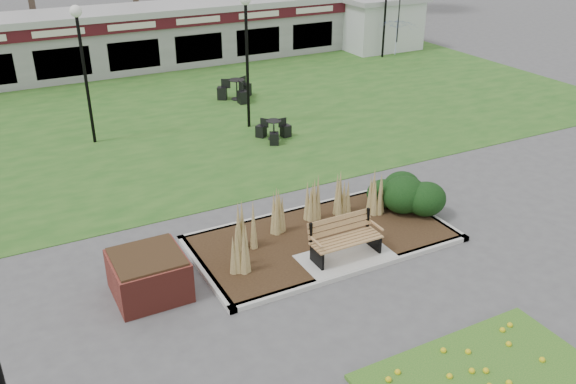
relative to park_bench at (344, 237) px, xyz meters
name	(u,v)px	position (x,y,z in m)	size (l,w,h in m)	color
ground	(349,264)	(0.00, -0.25, -0.59)	(100.00, 100.00, 0.00)	#515154
lawn	(181,115)	(0.00, 11.75, -0.58)	(34.00, 16.00, 0.02)	#255B1C
planting_bed	(363,214)	(1.27, 1.10, -0.22)	(6.75, 3.40, 1.27)	#301F13
park_bench	(344,237)	(0.00, 0.00, 0.00)	(1.70, 0.66, 0.93)	#A4724A
brick_planter	(149,275)	(-4.40, 0.75, -0.11)	(1.50, 1.50, 0.95)	maroon
food_pavilion	(125,39)	(0.00, 19.71, 0.89)	(24.60, 3.40, 2.90)	gray
service_hut	(379,22)	(13.50, 17.75, 0.86)	(4.40, 3.40, 2.83)	silver
lamp_post_mid_right	(246,32)	(1.80, 9.33, 2.87)	(0.39, 0.39, 4.75)	black
lamp_post_far_left	(81,45)	(-3.57, 10.37, 2.77)	(0.38, 0.38, 4.61)	black
bistro_set_c	(237,93)	(2.74, 12.60, -0.29)	(1.59, 1.39, 0.85)	black
bistro_set_d	(274,133)	(2.03, 7.74, -0.34)	(1.17, 1.28, 0.68)	black
patio_umbrella	(397,37)	(11.80, 13.85, 0.90)	(2.23, 2.26, 2.35)	black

